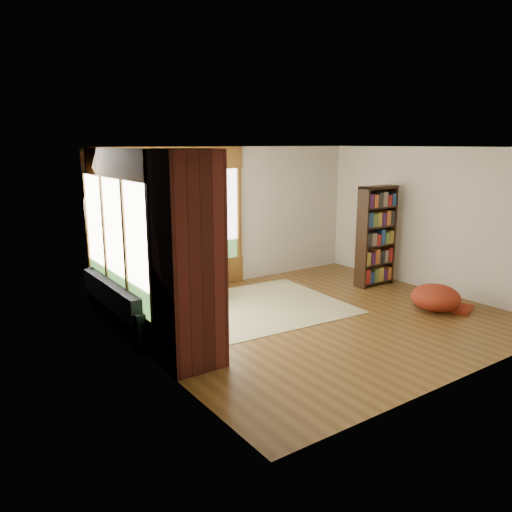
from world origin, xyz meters
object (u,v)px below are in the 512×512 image
brick_chimney (187,261)px  sectional_sofa (155,294)px  pouf (436,297)px  dog_tan (171,262)px  area_rug (249,308)px  dog_brindle (156,276)px  bookshelf (376,236)px

brick_chimney → sectional_sofa: bearing=77.7°
pouf → dog_tan: 4.33m
area_rug → dog_tan: dog_tan is taller
brick_chimney → dog_tan: size_ratio=2.65×
area_rug → dog_brindle: 1.70m
pouf → dog_brindle: bearing=153.5°
brick_chimney → dog_brindle: (0.24, 1.52, -0.56)m
brick_chimney → area_rug: (1.76, 1.31, -1.29)m
dog_brindle → pouf: bearing=-139.8°
area_rug → sectional_sofa: bearing=150.8°
dog_tan → bookshelf: bearing=-28.1°
sectional_sofa → bookshelf: bookshelf is taller
sectional_sofa → dog_brindle: bearing=-111.2°
sectional_sofa → dog_tan: (0.30, 0.01, 0.48)m
area_rug → bookshelf: bearing=-3.7°
sectional_sofa → dog_tan: dog_tan is taller
pouf → dog_tan: (-3.47, 2.53, 0.56)m
sectional_sofa → dog_brindle: (-0.21, -0.53, 0.44)m
brick_chimney → pouf: (4.21, -0.47, -1.08)m
sectional_sofa → area_rug: bearing=-28.8°
pouf → dog_brindle: dog_brindle is taller
sectional_sofa → brick_chimney: bearing=-101.9°
area_rug → dog_brindle: (-1.52, 0.20, 0.73)m
area_rug → bookshelf: (2.78, -0.18, 0.94)m
bookshelf → dog_tan: 3.91m
sectional_sofa → dog_brindle: dog_brindle is taller
sectional_sofa → dog_tan: 0.57m
pouf → sectional_sofa: bearing=146.3°
brick_chimney → bookshelf: bearing=14.0°
area_rug → bookshelf: bookshelf is taller
brick_chimney → dog_brindle: bearing=81.2°
pouf → dog_brindle: size_ratio=0.95×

